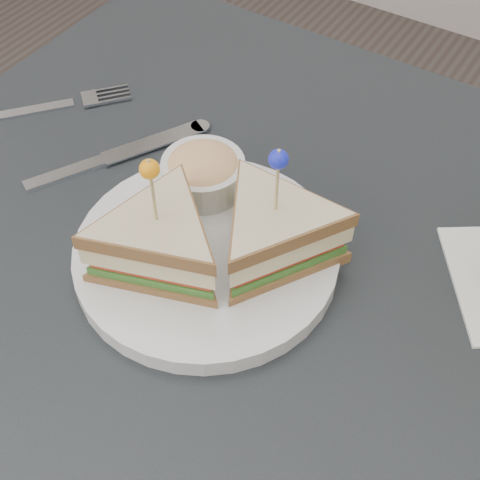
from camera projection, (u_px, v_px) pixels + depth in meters
name	position (u px, v px, depth m)	size (l,w,h in m)	color
table	(226.00, 325.00, 0.66)	(0.80, 0.80, 0.75)	black
plate_meal	(213.00, 234.00, 0.59)	(0.29, 0.29, 0.14)	silver
cutlery_fork	(58.00, 105.00, 0.77)	(0.14, 0.16, 0.01)	silver
cutlery_knife	(112.00, 157.00, 0.71)	(0.12, 0.19, 0.01)	white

